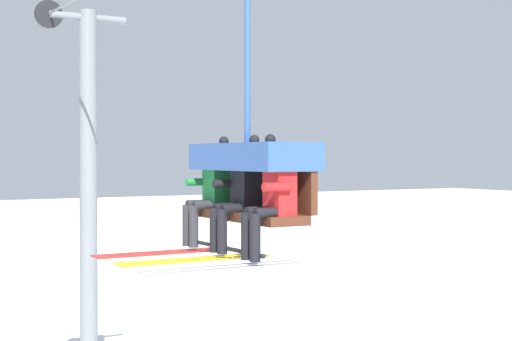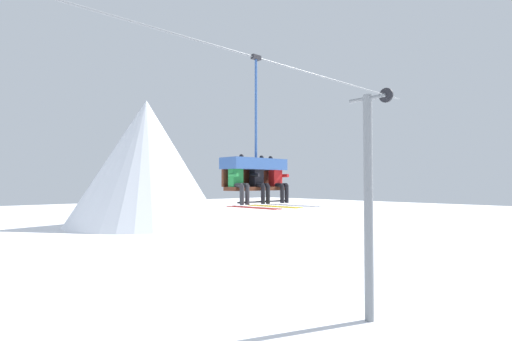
% 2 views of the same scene
% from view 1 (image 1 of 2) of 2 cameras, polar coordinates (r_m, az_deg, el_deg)
% --- Properties ---
extents(lift_tower_near, '(0.36, 1.88, 8.99)m').
position_cam_1_polar(lift_tower_near, '(16.48, -12.14, -3.19)').
color(lift_tower_near, slate).
rests_on(lift_tower_near, ground_plane).
extents(chairlift_chair, '(1.84, 0.74, 3.91)m').
position_cam_1_polar(chairlift_chair, '(8.64, -0.21, 0.36)').
color(chairlift_chair, '#512819').
extents(skier_green, '(0.48, 1.70, 1.34)m').
position_cam_1_polar(skier_green, '(9.18, -3.55, -1.59)').
color(skier_green, '#23843D').
extents(skier_black, '(0.48, 1.70, 1.34)m').
position_cam_1_polar(skier_black, '(8.55, -1.44, -1.78)').
color(skier_black, black).
extents(skier_red, '(0.48, 1.70, 1.34)m').
position_cam_1_polar(skier_red, '(7.93, 0.98, -2.00)').
color(skier_red, red).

